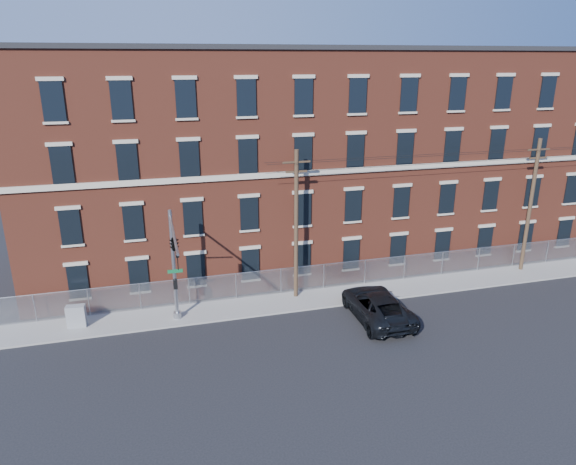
# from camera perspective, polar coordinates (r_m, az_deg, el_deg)

# --- Properties ---
(ground) EXTENTS (140.00, 140.00, 0.00)m
(ground) POSITION_cam_1_polar(r_m,az_deg,el_deg) (30.56, 0.16, -11.92)
(ground) COLOR black
(ground) RESTS_ON ground
(sidewalk) EXTENTS (65.00, 3.00, 0.12)m
(sidewalk) POSITION_cam_1_polar(r_m,az_deg,el_deg) (39.04, 15.43, -5.47)
(sidewalk) COLOR gray
(sidewalk) RESTS_ON ground
(mill_building) EXTENTS (55.30, 14.32, 16.30)m
(mill_building) POSITION_cam_1_polar(r_m,az_deg,el_deg) (44.30, 10.50, 8.68)
(mill_building) COLOR brown
(mill_building) RESTS_ON ground
(chain_link_fence) EXTENTS (59.06, 0.06, 1.85)m
(chain_link_fence) POSITION_cam_1_polar(r_m,az_deg,el_deg) (39.69, 14.61, -3.43)
(chain_link_fence) COLOR #A5A8AD
(chain_link_fence) RESTS_ON ground
(traffic_signal_mast) EXTENTS (0.90, 6.75, 7.00)m
(traffic_signal_mast) POSITION_cam_1_polar(r_m,az_deg,el_deg) (29.38, -12.35, -2.02)
(traffic_signal_mast) COLOR #9EA0A5
(traffic_signal_mast) RESTS_ON ground
(utility_pole_near) EXTENTS (1.80, 0.28, 10.00)m
(utility_pole_near) POSITION_cam_1_polar(r_m,az_deg,el_deg) (33.84, 0.90, 1.07)
(utility_pole_near) COLOR #403020
(utility_pole_near) RESTS_ON ground
(utility_pole_mid) EXTENTS (1.80, 0.28, 10.00)m
(utility_pole_mid) POSITION_cam_1_polar(r_m,az_deg,el_deg) (42.36, 25.02, 2.90)
(utility_pole_mid) COLOR #403020
(utility_pole_mid) RESTS_ON ground
(overhead_wires) EXTENTS (40.00, 0.62, 0.62)m
(overhead_wires) POSITION_cam_1_polar(r_m,az_deg,el_deg) (41.62, 25.73, 7.91)
(overhead_wires) COLOR black
(overhead_wires) RESTS_ON ground
(pickup_truck) EXTENTS (3.05, 6.46, 1.78)m
(pickup_truck) POSITION_cam_1_polar(r_m,az_deg,el_deg) (33.17, 9.72, -7.87)
(pickup_truck) COLOR black
(pickup_truck) RESTS_ON ground
(utility_cabinet) EXTENTS (1.13, 0.63, 1.36)m
(utility_cabinet) POSITION_cam_1_polar(r_m,az_deg,el_deg) (34.09, -22.16, -8.48)
(utility_cabinet) COLOR gray
(utility_cabinet) RESTS_ON sidewalk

